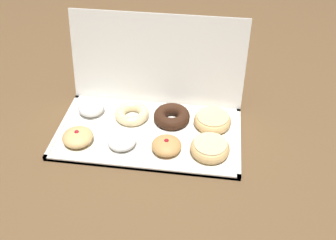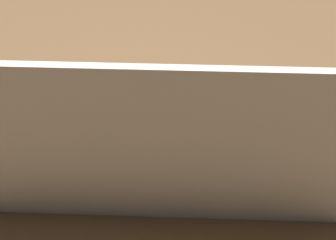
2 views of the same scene
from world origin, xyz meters
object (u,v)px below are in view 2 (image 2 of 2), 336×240
at_px(powdered_filled_donut_4, 279,159).
at_px(chocolate_cake_ring_donut_6, 105,154).
at_px(powdered_filled_donut_1, 191,101).
at_px(glazed_ring_donut_3, 41,98).
at_px(glazed_ring_donut_7, 22,150).
at_px(donut_box, 150,137).
at_px(cruller_donut_5, 189,157).
at_px(jelly_filled_donut_2, 114,97).
at_px(jelly_filled_donut_0, 269,101).

distance_m(powdered_filled_donut_4, chocolate_cake_ring_donut_6, 0.26).
bearing_deg(powdered_filled_donut_1, glazed_ring_donut_3, 0.52).
bearing_deg(glazed_ring_donut_7, donut_box, -162.00).
xyz_separation_m(donut_box, cruller_donut_5, (-0.06, 0.06, 0.02)).
bearing_deg(glazed_ring_donut_3, donut_box, 161.39).
distance_m(jelly_filled_donut_2, glazed_ring_donut_7, 0.18).
relative_size(powdered_filled_donut_4, glazed_ring_donut_7, 0.72).
xyz_separation_m(donut_box, chocolate_cake_ring_donut_6, (0.06, 0.07, 0.02)).
bearing_deg(cruller_donut_5, chocolate_cake_ring_donut_6, 0.16).
relative_size(powdered_filled_donut_1, powdered_filled_donut_4, 1.02).
bearing_deg(glazed_ring_donut_7, powdered_filled_donut_4, 178.98).
relative_size(jelly_filled_donut_0, chocolate_cake_ring_donut_6, 0.79).
bearing_deg(powdered_filled_donut_4, chocolate_cake_ring_donut_6, -0.84).
height_order(jelly_filled_donut_0, powdered_filled_donut_1, jelly_filled_donut_0).
relative_size(donut_box, cruller_donut_5, 5.09).
bearing_deg(chocolate_cake_ring_donut_6, cruller_donut_5, -179.84).
height_order(cruller_donut_5, glazed_ring_donut_7, glazed_ring_donut_7).
xyz_separation_m(chocolate_cake_ring_donut_6, glazed_ring_donut_7, (0.13, -0.00, 0.00)).
relative_size(glazed_ring_donut_3, cruller_donut_5, 1.03).
bearing_deg(glazed_ring_donut_7, cruller_donut_5, 179.39).
distance_m(donut_box, jelly_filled_donut_0, 0.21).
xyz_separation_m(jelly_filled_donut_2, chocolate_cake_ring_donut_6, (-0.00, 0.14, -0.00)).
bearing_deg(chocolate_cake_ring_donut_6, glazed_ring_donut_3, -45.58).
bearing_deg(glazed_ring_donut_7, glazed_ring_donut_3, -90.73).
xyz_separation_m(powdered_filled_donut_4, cruller_donut_5, (0.13, -0.00, -0.01)).
relative_size(glazed_ring_donut_3, chocolate_cake_ring_donut_6, 0.99).
bearing_deg(powdered_filled_donut_4, jelly_filled_donut_0, -89.92).
height_order(donut_box, glazed_ring_donut_3, glazed_ring_donut_3).
bearing_deg(glazed_ring_donut_7, jelly_filled_donut_2, -133.61).
distance_m(powdered_filled_donut_1, glazed_ring_donut_3, 0.26).
distance_m(glazed_ring_donut_3, glazed_ring_donut_7, 0.13).
relative_size(jelly_filled_donut_0, glazed_ring_donut_3, 0.80).
distance_m(powdered_filled_donut_1, jelly_filled_donut_2, 0.13).
bearing_deg(jelly_filled_donut_0, jelly_filled_donut_2, -0.04).
xyz_separation_m(donut_box, powdered_filled_donut_1, (-0.07, -0.07, 0.02)).
relative_size(cruller_donut_5, glazed_ring_donut_7, 0.94).
xyz_separation_m(jelly_filled_donut_0, chocolate_cake_ring_donut_6, (0.26, 0.14, -0.00)).
bearing_deg(powdered_filled_donut_4, donut_box, -19.10).
bearing_deg(jelly_filled_donut_2, jelly_filled_donut_0, 179.96).
height_order(glazed_ring_donut_3, powdered_filled_donut_4, powdered_filled_donut_4).
relative_size(donut_box, jelly_filled_donut_0, 6.15).
distance_m(donut_box, cruller_donut_5, 0.09).
distance_m(cruller_donut_5, chocolate_cake_ring_donut_6, 0.13).
bearing_deg(jelly_filled_donut_0, cruller_donut_5, 45.05).
bearing_deg(jelly_filled_donut_2, powdered_filled_donut_1, 178.33).
relative_size(jelly_filled_donut_2, powdered_filled_donut_4, 1.04).
distance_m(jelly_filled_donut_2, powdered_filled_donut_4, 0.30).
xyz_separation_m(glazed_ring_donut_3, powdered_filled_donut_4, (-0.39, 0.13, 0.00)).
bearing_deg(powdered_filled_donut_1, chocolate_cake_ring_donut_6, 45.30).
distance_m(powdered_filled_donut_1, glazed_ring_donut_7, 0.29).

